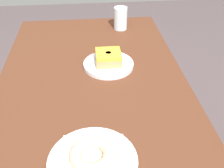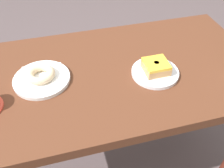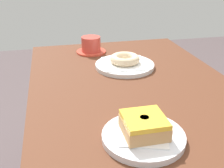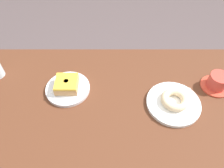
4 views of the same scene
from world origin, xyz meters
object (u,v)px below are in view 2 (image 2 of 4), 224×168
plate_sugar_ring (42,79)px  donut_glazed_square (156,67)px  donut_sugar_ring (41,74)px  plate_glazed_square (155,73)px

plate_sugar_ring → donut_glazed_square: size_ratio=2.34×
donut_sugar_ring → plate_glazed_square: bearing=170.1°
plate_sugar_ring → donut_sugar_ring: size_ratio=1.98×
donut_sugar_ring → plate_sugar_ring: bearing=0.0°
plate_glazed_square → donut_glazed_square: bearing=90.0°
donut_sugar_ring → plate_glazed_square: size_ratio=0.59×
donut_sugar_ring → plate_glazed_square: (-0.45, 0.08, -0.03)m
donut_glazed_square → plate_sugar_ring: bearing=-9.9°
plate_sugar_ring → plate_glazed_square: 0.45m
plate_sugar_ring → plate_glazed_square: bearing=170.1°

